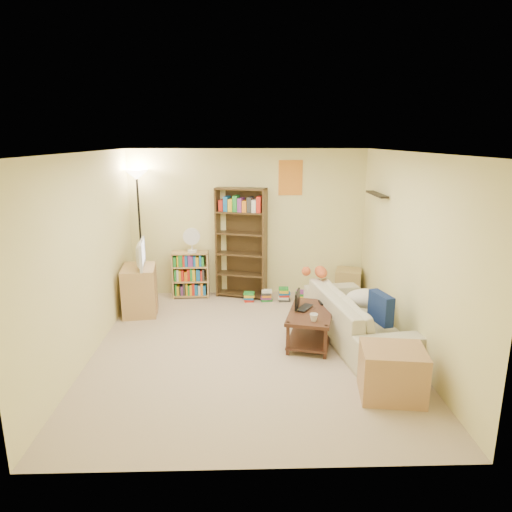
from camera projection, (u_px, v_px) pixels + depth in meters
name	position (u px, v px, depth m)	size (l,w,h in m)	color
room	(250.00, 226.00, 5.55)	(4.50, 4.54, 2.52)	beige
sofa	(357.00, 316.00, 6.18)	(1.19, 2.28, 0.63)	beige
navy_pillow	(381.00, 308.00, 5.68)	(0.42, 0.13, 0.38)	navy
cream_blanket	(367.00, 298.00, 6.21)	(0.58, 0.42, 0.25)	silver
tabby_cat	(318.00, 272.00, 6.83)	(0.50, 0.24, 0.17)	#D65B2D
coffee_table	(310.00, 322.00, 6.06)	(0.78, 1.10, 0.44)	#47261B
laptop	(308.00, 309.00, 6.09)	(0.33, 0.37, 0.02)	black
laptop_screen	(297.00, 299.00, 6.09)	(0.01, 0.33, 0.22)	white
mug	(314.00, 318.00, 5.69)	(0.14, 0.14, 0.10)	white
tv_remote	(321.00, 303.00, 6.31)	(0.06, 0.18, 0.02)	black
tv_stand	(140.00, 290.00, 7.10)	(0.49, 0.69, 0.74)	tan
television	(137.00, 254.00, 6.95)	(0.19, 0.73, 0.41)	black
tall_bookshelf	(241.00, 241.00, 7.69)	(0.89, 0.51, 1.87)	#49331C
short_bookshelf	(191.00, 275.00, 7.81)	(0.63, 0.26, 0.80)	tan
desk_fan	(192.00, 239.00, 7.61)	(0.28, 0.16, 0.42)	white
floor_lamp	(138.00, 197.00, 7.45)	(0.37, 0.37, 2.17)	black
side_table	(348.00, 283.00, 7.85)	(0.42, 0.42, 0.48)	tan
end_cabinet	(392.00, 372.00, 4.79)	(0.65, 0.54, 0.54)	tan
book_stacks	(276.00, 295.00, 7.67)	(1.08, 0.16, 0.23)	red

